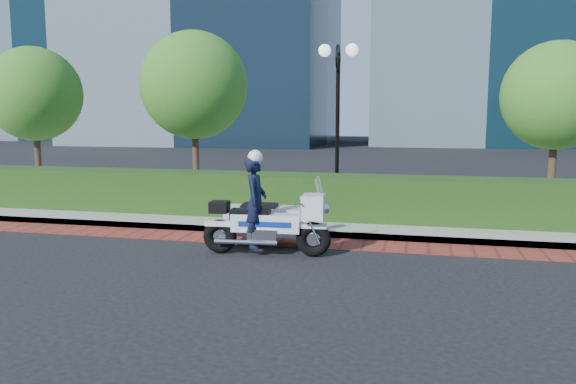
% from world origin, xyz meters
% --- Properties ---
extents(ground, '(120.00, 120.00, 0.00)m').
position_xyz_m(ground, '(0.00, 0.00, 0.00)').
color(ground, black).
rests_on(ground, ground).
extents(brick_strip, '(60.00, 1.00, 0.01)m').
position_xyz_m(brick_strip, '(0.00, 1.50, 0.01)').
color(brick_strip, maroon).
rests_on(brick_strip, ground).
extents(sidewalk, '(60.00, 8.00, 0.15)m').
position_xyz_m(sidewalk, '(0.00, 6.00, 0.07)').
color(sidewalk, gray).
rests_on(sidewalk, ground).
extents(hedge_main, '(18.00, 1.20, 1.00)m').
position_xyz_m(hedge_main, '(0.00, 3.60, 0.65)').
color(hedge_main, black).
rests_on(hedge_main, sidewalk).
extents(lamppost, '(1.02, 0.70, 4.21)m').
position_xyz_m(lamppost, '(1.00, 5.20, 2.96)').
color(lamppost, black).
rests_on(lamppost, sidewalk).
extents(tree_a, '(3.00, 3.00, 4.58)m').
position_xyz_m(tree_a, '(-9.00, 6.50, 3.22)').
color(tree_a, '#332319').
rests_on(tree_a, sidewalk).
extents(tree_b, '(3.20, 3.20, 4.89)m').
position_xyz_m(tree_b, '(-3.50, 6.50, 3.43)').
color(tree_b, '#332319').
rests_on(tree_b, sidewalk).
extents(tree_c, '(2.80, 2.80, 4.30)m').
position_xyz_m(tree_c, '(6.50, 6.50, 3.05)').
color(tree_c, '#332319').
rests_on(tree_c, sidewalk).
extents(police_motorcycle, '(2.39, 1.69, 1.93)m').
position_xyz_m(police_motorcycle, '(0.29, 0.68, 0.66)').
color(police_motorcycle, black).
rests_on(police_motorcycle, ground).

